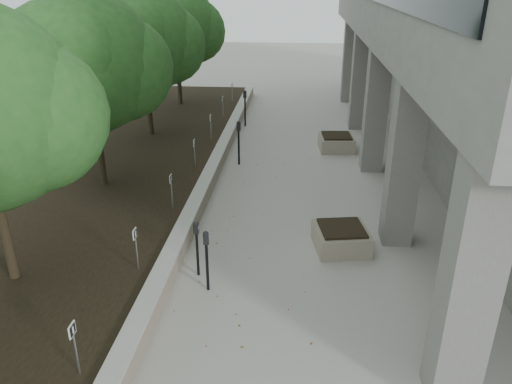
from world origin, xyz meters
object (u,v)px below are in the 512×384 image
at_px(parking_meter_2, 207,261).
at_px(planter_front, 341,238).
at_px(parking_meter_4, 239,143).
at_px(crabapple_tree_3, 92,92).
at_px(planter_back, 336,142).
at_px(parking_meter_5, 245,108).
at_px(parking_meter_3, 197,249).
at_px(crabapple_tree_5, 177,45).
at_px(crabapple_tree_4, 145,63).

xyz_separation_m(parking_meter_2, planter_front, (2.90, 1.99, -0.41)).
bearing_deg(parking_meter_4, parking_meter_2, -103.48).
distance_m(crabapple_tree_3, parking_meter_4, 5.30).
height_order(crabapple_tree_3, planter_back, crabapple_tree_3).
bearing_deg(crabapple_tree_3, parking_meter_5, 66.61).
distance_m(parking_meter_2, parking_meter_4, 7.54).
xyz_separation_m(crabapple_tree_3, parking_meter_4, (3.68, 3.01, -2.34)).
relative_size(parking_meter_2, parking_meter_4, 0.89).
xyz_separation_m(crabapple_tree_3, parking_meter_3, (3.62, -3.99, -2.46)).
relative_size(crabapple_tree_3, crabapple_tree_5, 1.00).
relative_size(parking_meter_5, planter_front, 1.28).
bearing_deg(parking_meter_4, crabapple_tree_3, -156.07).
bearing_deg(crabapple_tree_5, crabapple_tree_4, -90.00).
relative_size(crabapple_tree_3, planter_front, 4.42).
relative_size(crabapple_tree_4, parking_meter_3, 4.13).
distance_m(crabapple_tree_4, planter_back, 7.69).
height_order(parking_meter_3, parking_meter_4, parking_meter_4).
distance_m(crabapple_tree_3, parking_meter_3, 5.92).
bearing_deg(crabapple_tree_3, parking_meter_2, -49.04).
distance_m(crabapple_tree_3, parking_meter_2, 6.46).
xyz_separation_m(parking_meter_5, planter_front, (3.45, -10.33, -0.50)).
bearing_deg(planter_back, crabapple_tree_5, 144.66).
xyz_separation_m(crabapple_tree_3, crabapple_tree_4, (0.00, 5.00, 0.00)).
relative_size(crabapple_tree_5, parking_meter_4, 3.48).
bearing_deg(parking_meter_4, planter_back, 13.52).
bearing_deg(parking_meter_4, parking_meter_3, -105.89).
bearing_deg(parking_meter_2, crabapple_tree_5, 94.53).
xyz_separation_m(crabapple_tree_3, planter_front, (6.83, -2.53, -2.83)).
distance_m(parking_meter_2, parking_meter_3, 0.62).
xyz_separation_m(crabapple_tree_5, planter_back, (7.15, -5.07, -2.83)).
xyz_separation_m(parking_meter_2, parking_meter_4, (-0.25, 7.54, 0.08)).
height_order(planter_front, planter_back, planter_back).
distance_m(crabapple_tree_3, planter_front, 7.81).
height_order(parking_meter_5, planter_front, parking_meter_5).
relative_size(parking_meter_4, parking_meter_5, 0.99).
bearing_deg(crabapple_tree_5, parking_meter_4, -62.26).
xyz_separation_m(crabapple_tree_5, parking_meter_3, (3.62, -13.99, -2.46)).
relative_size(parking_meter_2, planter_front, 1.13).
bearing_deg(planter_front, parking_meter_5, 108.49).
relative_size(crabapple_tree_3, crabapple_tree_4, 1.00).
bearing_deg(parking_meter_5, crabapple_tree_5, 158.28).
bearing_deg(crabapple_tree_4, planter_front, -47.80).
relative_size(crabapple_tree_4, planter_back, 4.35).
bearing_deg(parking_meter_2, parking_meter_5, 81.98).
bearing_deg(parking_meter_2, planter_front, 23.91).
bearing_deg(crabapple_tree_4, crabapple_tree_3, -90.00).
height_order(crabapple_tree_4, crabapple_tree_5, same).
xyz_separation_m(crabapple_tree_4, crabapple_tree_5, (0.00, 5.00, 0.00)).
distance_m(crabapple_tree_3, crabapple_tree_4, 5.00).
height_order(crabapple_tree_3, crabapple_tree_5, same).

